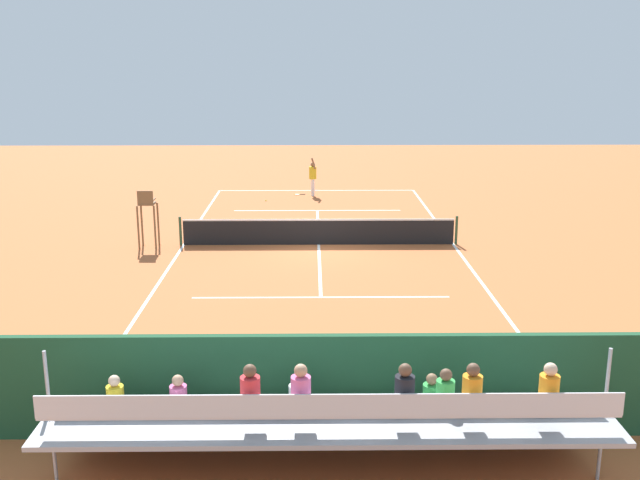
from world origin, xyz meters
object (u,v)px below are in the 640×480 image
object	(u,v)px
bleacher_stand	(330,424)
tennis_racket	(298,194)
tennis_net	(319,231)
umpire_chair	(147,212)
tennis_player	(313,175)
equipment_bag	(371,411)
courtside_bench	(474,390)
tennis_ball_near	(266,200)

from	to	relation	value
bleacher_stand	tennis_racket	world-z (taller)	bleacher_stand
tennis_net	umpire_chair	bearing A→B (deg)	3.25
bleacher_stand	umpire_chair	size ratio (longest dim) A/B	4.23
umpire_chair	tennis_racket	xyz separation A→B (m)	(-5.25, -10.21, -1.30)
tennis_net	tennis_player	world-z (taller)	tennis_player
tennis_player	tennis_racket	distance (m)	1.28
umpire_chair	tennis_racket	world-z (taller)	umpire_chair
umpire_chair	equipment_bag	bearing A→B (deg)	118.45
tennis_net	courtside_bench	distance (m)	13.58
tennis_player	tennis_ball_near	size ratio (longest dim) A/B	29.18
bleacher_stand	equipment_bag	bearing A→B (deg)	-112.99
bleacher_stand	tennis_player	distance (m)	24.96
equipment_bag	tennis_player	xyz separation A→B (m)	(1.07, -22.98, 0.84)
tennis_net	courtside_bench	bearing A→B (deg)	102.29
umpire_chair	tennis_racket	bearing A→B (deg)	-117.21
equipment_bag	tennis_player	size ratio (longest dim) A/B	0.47
equipment_bag	tennis_racket	distance (m)	23.33
tennis_player	tennis_ball_near	xyz separation A→B (m)	(2.25, 1.36, -0.98)
umpire_chair	courtside_bench	bearing A→B (deg)	125.13
tennis_ball_near	tennis_racket	bearing A→B (deg)	-132.44
courtside_bench	equipment_bag	distance (m)	2.06
tennis_net	tennis_ball_near	world-z (taller)	tennis_net
tennis_net	courtside_bench	world-z (taller)	tennis_net
umpire_chair	tennis_racket	size ratio (longest dim) A/B	3.79
equipment_bag	tennis_ball_near	xyz separation A→B (m)	(3.32, -21.62, -0.15)
tennis_racket	bleacher_stand	bearing A→B (deg)	92.23
tennis_player	tennis_ball_near	world-z (taller)	tennis_player
tennis_net	tennis_racket	xyz separation A→B (m)	(0.95, -9.86, -0.49)
bleacher_stand	tennis_ball_near	size ratio (longest dim) A/B	137.27
bleacher_stand	tennis_racket	size ratio (longest dim) A/B	16.05
umpire_chair	tennis_ball_near	world-z (taller)	umpire_chair
courtside_bench	bleacher_stand	bearing A→B (deg)	36.39
bleacher_stand	tennis_racket	xyz separation A→B (m)	(0.98, -25.24, -0.97)
courtside_bench	tennis_ball_near	xyz separation A→B (m)	(5.34, -21.49, -0.53)
umpire_chair	equipment_bag	world-z (taller)	umpire_chair
umpire_chair	equipment_bag	size ratio (longest dim) A/B	2.38
courtside_bench	tennis_player	size ratio (longest dim) A/B	0.93
tennis_player	tennis_net	bearing A→B (deg)	91.17
courtside_bench	tennis_player	distance (m)	23.06
tennis_racket	tennis_net	bearing A→B (deg)	95.51
bleacher_stand	tennis_ball_near	xyz separation A→B (m)	(2.48, -23.60, -0.95)
tennis_net	tennis_player	distance (m)	9.59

